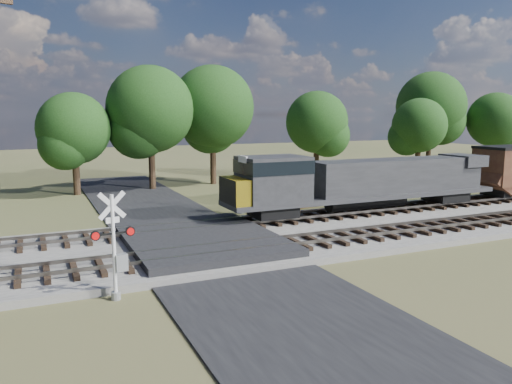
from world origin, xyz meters
name	(u,v)px	position (x,y,z in m)	size (l,w,h in m)	color
ground	(204,250)	(0.00, 0.00, 0.00)	(160.00, 160.00, 0.00)	#47502A
ballast_bed	(368,226)	(10.00, 0.50, 0.15)	(140.00, 10.00, 0.30)	gray
road	(204,249)	(0.00, 0.00, 0.04)	(7.00, 60.00, 0.08)	black
crossing_panel	(200,241)	(0.00, 0.50, 0.32)	(7.00, 9.00, 0.62)	#262628
track_near	(281,244)	(3.12, -2.00, 0.41)	(140.00, 2.60, 0.33)	black
track_far	(240,223)	(3.12, 3.00, 0.41)	(140.00, 2.60, 0.33)	black
crossing_signal_near	(116,255)	(-4.79, -4.96, 1.60)	(1.54, 0.39, 3.84)	silver
crossing_signal_far	(240,190)	(4.96, 7.43, 1.57)	(1.50, 0.43, 3.77)	silver
equipment_shed	(287,186)	(9.22, 8.96, 1.36)	(4.64, 4.64, 2.69)	#442F1D
treeline	(218,115)	(8.38, 20.75, 6.33)	(79.24, 11.14, 11.32)	black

